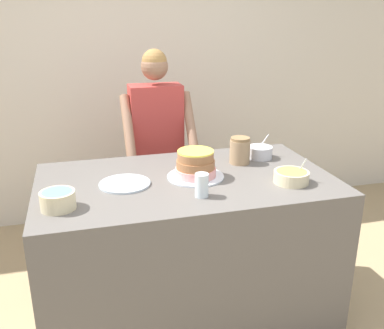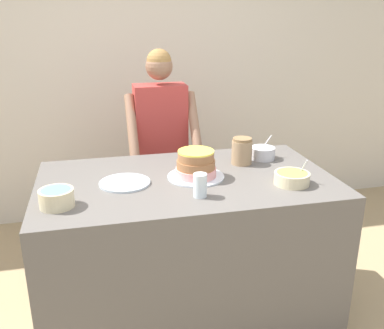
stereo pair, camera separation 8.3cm
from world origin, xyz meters
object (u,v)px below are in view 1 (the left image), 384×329
at_px(ceramic_plate, 125,184).
at_px(stoneware_jar, 240,151).
at_px(cake, 196,166).
at_px(frosting_bowl_olive, 291,176).
at_px(frosting_bowl_blue, 58,199).
at_px(person_baker, 157,137).
at_px(frosting_bowl_white, 260,152).
at_px(drinking_glass, 202,185).

height_order(ceramic_plate, stoneware_jar, stoneware_jar).
xyz_separation_m(cake, frosting_bowl_olive, (0.48, -0.22, -0.03)).
height_order(frosting_bowl_blue, ceramic_plate, frosting_bowl_blue).
height_order(person_baker, frosting_bowl_olive, person_baker).
bearing_deg(ceramic_plate, frosting_bowl_blue, -146.89).
relative_size(person_baker, frosting_bowl_blue, 9.64).
bearing_deg(person_baker, stoneware_jar, -59.48).
xyz_separation_m(frosting_bowl_olive, frosting_bowl_white, (0.01, 0.44, 0.01)).
relative_size(cake, frosting_bowl_white, 2.09).
distance_m(cake, ceramic_plate, 0.41).
distance_m(person_baker, frosting_bowl_blue, 1.26).
bearing_deg(frosting_bowl_olive, stoneware_jar, 111.90).
relative_size(cake, stoneware_jar, 1.97).
xyz_separation_m(frosting_bowl_blue, stoneware_jar, (1.07, 0.39, 0.03)).
height_order(frosting_bowl_olive, drinking_glass, frosting_bowl_olive).
distance_m(frosting_bowl_white, stoneware_jar, 0.18).
xyz_separation_m(frosting_bowl_olive, stoneware_jar, (-0.15, 0.38, 0.04)).
bearing_deg(stoneware_jar, cake, -153.29).
relative_size(frosting_bowl_white, drinking_glass, 1.26).
height_order(drinking_glass, stoneware_jar, stoneware_jar).
relative_size(drinking_glass, stoneware_jar, 0.74).
bearing_deg(ceramic_plate, frosting_bowl_white, 14.51).
distance_m(frosting_bowl_olive, frosting_bowl_white, 0.44).
height_order(frosting_bowl_olive, frosting_bowl_blue, frosting_bowl_olive).
bearing_deg(person_baker, frosting_bowl_white, -47.65).
bearing_deg(ceramic_plate, stoneware_jar, 13.32).
distance_m(frosting_bowl_olive, drinking_glass, 0.53).
bearing_deg(frosting_bowl_blue, drinking_glass, -3.17).
xyz_separation_m(cake, ceramic_plate, (-0.40, -0.01, -0.06)).
bearing_deg(ceramic_plate, person_baker, 68.18).
height_order(frosting_bowl_white, ceramic_plate, frosting_bowl_white).
xyz_separation_m(person_baker, ceramic_plate, (-0.34, -0.84, -0.01)).
xyz_separation_m(cake, frosting_bowl_white, (0.49, 0.22, -0.03)).
distance_m(person_baker, cake, 0.84).
relative_size(cake, ceramic_plate, 1.16).
xyz_separation_m(cake, frosting_bowl_blue, (-0.74, -0.23, -0.02)).
bearing_deg(cake, person_baker, 94.37).
xyz_separation_m(frosting_bowl_blue, ceramic_plate, (0.34, 0.22, -0.04)).
height_order(frosting_bowl_olive, ceramic_plate, frosting_bowl_olive).
bearing_deg(stoneware_jar, ceramic_plate, -166.68).
distance_m(frosting_bowl_olive, ceramic_plate, 0.91).
distance_m(cake, frosting_bowl_blue, 0.78).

